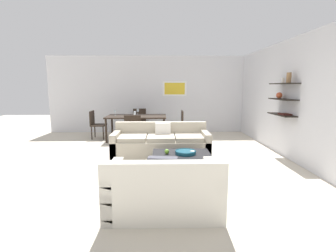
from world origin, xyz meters
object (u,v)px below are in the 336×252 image
decorative_bowl (186,152)px  wine_glass_foot (135,113)px  dining_chair_right_far (179,122)px  dining_chair_head (139,120)px  wine_glass_left_far (115,112)px  dining_chair_foot (133,129)px  wine_glass_head (138,110)px  apple_on_coffee_table (167,151)px  dining_chair_left_far (96,123)px  candle_jar (192,153)px  dining_table (136,118)px  sofa_beige (161,144)px  coffee_table (182,164)px  loveseat_white (164,190)px

decorative_bowl → wine_glass_foot: bearing=115.6°
dining_chair_right_far → dining_chair_head: bearing=152.8°
decorative_bowl → wine_glass_left_far: 3.70m
dining_chair_foot → wine_glass_head: 1.37m
apple_on_coffee_table → dining_chair_left_far: (-2.20, 3.22, 0.08)m
candle_jar → dining_chair_foot: size_ratio=0.10×
dining_table → dining_chair_head: 0.91m
apple_on_coffee_table → dining_chair_foot: (-0.89, 2.11, 0.08)m
candle_jar → dining_chair_left_far: dining_chair_left_far is taller
decorative_bowl → dining_table: dining_table is taller
sofa_beige → dining_chair_foot: bearing=128.3°
dining_chair_left_far → dining_chair_head: bearing=27.2°
decorative_bowl → dining_chair_left_far: size_ratio=0.45×
dining_table → wine_glass_foot: bearing=-90.0°
dining_chair_foot → wine_glass_left_far: size_ratio=5.33×
wine_glass_left_far → wine_glass_head: bearing=24.5°
dining_table → coffee_table: bearing=-69.2°
wine_glass_left_far → apple_on_coffee_table: bearing=-63.4°
dining_chair_head → wine_glass_head: wine_glass_head is taller
wine_glass_left_far → dining_chair_right_far: bearing=2.8°
decorative_bowl → dining_chair_foot: size_ratio=0.45×
dining_table → wine_glass_left_far: (-0.67, 0.12, 0.18)m
apple_on_coffee_table → dining_chair_left_far: size_ratio=0.10×
sofa_beige → dining_chair_right_far: bearing=75.3°
apple_on_coffee_table → dining_chair_left_far: 3.90m
loveseat_white → candle_jar: 1.50m
apple_on_coffee_table → sofa_beige: bearing=96.0°
loveseat_white → dining_chair_head: dining_chair_head is taller
dining_chair_head → dining_chair_right_far: 1.48m
dining_chair_left_far → sofa_beige: bearing=-45.1°
coffee_table → wine_glass_left_far: (-1.84, 3.19, 0.68)m
loveseat_white → dining_chair_left_far: bearing=114.7°
wine_glass_head → sofa_beige: bearing=-71.5°
dining_chair_head → wine_glass_foot: (0.00, -1.32, 0.37)m
loveseat_white → dining_chair_head: (-0.82, 5.32, 0.21)m
dining_chair_right_far → wine_glass_foot: size_ratio=4.85×
candle_jar → dining_table: bearing=114.2°
loveseat_white → decorative_bowl: size_ratio=3.73×
loveseat_white → dining_chair_foot: 3.64m
loveseat_white → coffee_table: loveseat_white is taller
loveseat_white → dining_chair_foot: size_ratio=1.67×
dining_chair_left_far → wine_glass_left_far: bearing=-8.8°
apple_on_coffee_table → dining_chair_foot: 2.29m
decorative_bowl → dining_chair_head: size_ratio=0.45×
candle_jar → dining_chair_left_far: size_ratio=0.10×
wine_glass_left_far → wine_glass_head: size_ratio=0.93×
sofa_beige → dining_chair_head: (-0.77, 2.76, 0.21)m
dining_chair_right_far → dining_chair_left_far: bearing=180.0°
coffee_table → wine_glass_foot: wine_glass_foot is taller
dining_chair_foot → dining_table: bearing=90.0°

